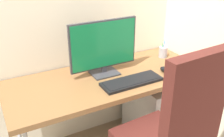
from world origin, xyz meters
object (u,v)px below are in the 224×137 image
Objects in this scene: office_chair at (170,136)px; mouse at (165,70)px; monitor at (103,47)px; notebook at (183,64)px; pen_holder at (163,52)px; filing_cabinet at (156,106)px; keyboard at (132,81)px.

mouse is (0.35, 0.51, 0.16)m from office_chair.
office_chair is 0.81m from monitor.
pen_holder is at bearing 85.75° from notebook.
filing_cabinet is (0.41, 0.65, -0.30)m from office_chair.
pen_holder is at bearing 55.36° from office_chair.
monitor is at bearing 115.70° from keyboard.
pen_holder is (0.53, 0.77, 0.18)m from office_chair.
notebook reaches higher than filing_cabinet.
office_chair is at bearing -92.55° from keyboard.
notebook is at bearing -34.52° from filing_cabinet.
notebook is at bearing 6.30° from keyboard.
monitor is at bearing 172.39° from filing_cabinet.
office_chair reaches higher than mouse.
pen_holder reaches higher than keyboard.
monitor is 2.87× the size of notebook.
office_chair is 0.51m from keyboard.
monitor is 5.33× the size of mouse.
office_chair is 0.64m from mouse.
keyboard is 0.33m from mouse.
pen_holder is at bearing 43.32° from mouse.
monitor is 0.72m from notebook.
mouse is at bearing -25.66° from monitor.
mouse is at bearing 4.19° from keyboard.
office_chair is 0.95m from pen_holder.
keyboard is (0.11, -0.24, -0.21)m from monitor.
notebook is (0.16, -0.11, 0.44)m from filing_cabinet.
monitor reaches higher than filing_cabinet.
pen_holder is at bearing 29.24° from keyboard.
keyboard is at bearing -150.76° from pen_holder.
keyboard is 0.55m from notebook.
office_chair is 2.16× the size of monitor.
mouse is at bearing -124.31° from pen_holder.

